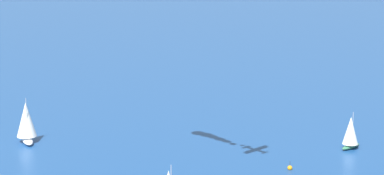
{
  "coord_description": "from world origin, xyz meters",
  "views": [
    {
      "loc": [
        70.83,
        120.15,
        51.57
      ],
      "look_at": [
        0.0,
        0.0,
        22.31
      ],
      "focal_mm": 69.4,
      "sensor_mm": 36.0,
      "label": 1
    }
  ],
  "objects": [
    {
      "name": "sailboat_near_centre",
      "position": [
        -50.41,
        -9.75,
        4.08
      ],
      "size": [
        7.19,
        4.67,
        8.93
      ],
      "color": "#33704C",
      "rests_on": "ground_plane"
    },
    {
      "name": "marker_buoy",
      "position": [
        -27.64,
        -4.13,
        0.39
      ],
      "size": [
        1.1,
        1.1,
        2.1
      ],
      "color": "orange",
      "rests_on": "ground_plane"
    },
    {
      "name": "sailboat_far_port",
      "position": [
        15.54,
        -55.06,
        5.27
      ],
      "size": [
        5.77,
        9.26,
        11.54
      ],
      "color": "white",
      "rests_on": "ground_plane"
    }
  ]
}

